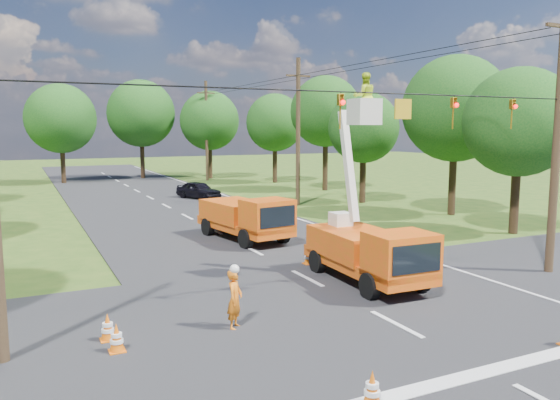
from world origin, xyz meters
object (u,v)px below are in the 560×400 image
second_truck (246,217)px  traffic_cone_5 (108,327)px  ground_worker (235,299)px  tree_right_c (364,128)px  traffic_cone_7 (292,215)px  tree_far_b (141,114)px  bucket_truck (368,239)px  traffic_cone_2 (308,256)px  traffic_cone_4 (117,338)px  traffic_cone_0 (372,389)px  pole_right_mid (298,131)px  tree_right_e (275,123)px  pole_right_near (558,133)px  tree_right_d (326,112)px  tree_right_a (519,122)px  tree_far_c (210,121)px  tree_far_a (61,119)px  tree_right_b (455,109)px  pole_right_far (207,130)px  distant_car (199,190)px  traffic_cone_3 (312,237)px

second_truck → traffic_cone_5: size_ratio=8.40×
ground_worker → tree_right_c: size_ratio=0.20×
traffic_cone_7 → tree_far_b: bearing=93.6°
bucket_truck → traffic_cone_2: bearing=103.7°
second_truck → traffic_cone_4: bearing=-134.7°
traffic_cone_0 → pole_right_mid: size_ratio=0.07×
ground_worker → second_truck: bearing=16.5°
traffic_cone_2 → tree_right_e: bearing=67.1°
second_truck → traffic_cone_2: bearing=-95.2°
tree_right_c → traffic_cone_0: bearing=-123.9°
pole_right_near → pole_right_mid: (0.00, 20.00, 0.00)m
traffic_cone_4 → ground_worker: bearing=4.7°
traffic_cone_7 → tree_right_d: bearing=53.0°
traffic_cone_5 → pole_right_near: size_ratio=0.07×
pole_right_mid → pole_right_near: bearing=-90.0°
tree_right_a → tree_far_c: (-4.00, 36.00, 0.50)m
traffic_cone_5 → pole_right_mid: (15.66, 19.76, 4.75)m
traffic_cone_0 → tree_far_a: bearing=92.2°
pole_right_mid → tree_far_a: pole_right_mid is taller
tree_right_e → tree_right_b: bearing=-87.0°
tree_right_e → tree_right_c: bearing=-92.1°
tree_right_e → traffic_cone_0: bearing=-112.8°
bucket_truck → tree_right_a: size_ratio=0.86×
second_truck → tree_right_a: 14.24m
traffic_cone_4 → tree_right_c: 28.61m
pole_right_far → tree_far_b: (-5.50, 5.00, 1.70)m
ground_worker → tree_far_c: bearing=22.6°
tree_right_a → tree_far_c: size_ratio=0.90×
traffic_cone_7 → pole_right_mid: 8.45m
tree_right_d → traffic_cone_5: bearing=-129.4°
distant_car → traffic_cone_0: distant_car is taller
traffic_cone_4 → traffic_cone_0: bearing=-50.0°
tree_right_b → second_truck: bearing=-173.1°
pole_right_far → tree_right_a: size_ratio=1.21×
traffic_cone_4 → tree_right_b: (22.07, 12.57, 6.08)m
tree_right_d → distant_car: bearing=-175.7°
bucket_truck → tree_right_a: bearing=21.6°
traffic_cone_0 → tree_right_d: bearing=61.0°
second_truck → traffic_cone_3: 3.31m
tree_far_c → traffic_cone_7: bearing=-99.2°
tree_right_c → tree_right_e: tree_right_e is taller
distant_car → ground_worker: bearing=-129.9°
bucket_truck → traffic_cone_3: size_ratio=10.04×
traffic_cone_4 → pole_right_near: pole_right_near is taller
pole_right_near → tree_right_b: bearing=61.6°
traffic_cone_7 → tree_right_e: tree_right_e is taller
traffic_cone_0 → traffic_cone_2: same height
tree_right_e → tree_far_c: (-4.30, 7.00, 0.25)m
pole_right_near → ground_worker: bearing=-178.5°
traffic_cone_7 → pole_right_far: pole_right_far is taller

